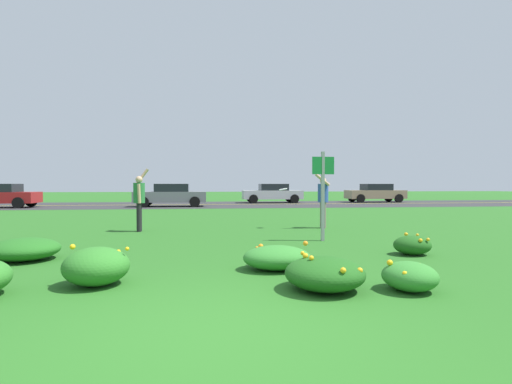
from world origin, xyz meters
name	(u,v)px	position (x,y,z in m)	size (l,w,h in m)	color
ground_plane	(206,220)	(0.00, 12.29, 0.00)	(120.00, 120.00, 0.00)	#26601E
highway_strip	(205,205)	(0.00, 24.57, 0.00)	(120.00, 9.57, 0.01)	#2D2D30
highway_center_stripe	(205,204)	(0.00, 24.57, 0.01)	(120.00, 0.16, 0.00)	yellow
daylily_clump_near_camera	(96,266)	(-1.60, 2.09, 0.27)	(0.91, 0.95, 0.59)	#2D7526
daylily_clump_front_left	(325,273)	(1.53, 1.43, 0.22)	(1.08, 1.12, 0.49)	#1E5619
daylily_clump_front_right	(24,249)	(-3.43, 4.22, 0.21)	(1.26, 1.25, 0.42)	#23661E
daylily_clump_mid_right	(412,245)	(4.10, 3.84, 0.20)	(0.76, 0.67, 0.42)	#1E5619
daylily_clump_mid_left	(277,258)	(1.13, 2.80, 0.20)	(1.14, 0.93, 0.46)	#337F2D
daylily_clump_front_center	(410,276)	(2.65, 1.25, 0.19)	(0.72, 0.78, 0.41)	#337F2D
sign_post_near_path	(323,186)	(2.89, 6.03, 1.37)	(0.56, 0.10, 2.25)	#93969B
person_thrower_green_shirt	(139,198)	(-2.02, 8.71, 1.01)	(0.44, 0.49, 1.92)	#287038
person_catcher_blue_shirt	(323,198)	(3.76, 8.92, 0.99)	(0.50, 0.50, 1.78)	#2D4C9E
frisbee_white	(283,189)	(2.47, 9.04, 1.26)	(0.27, 0.27, 0.08)	white
car_tan_leftmost	(375,193)	(13.41, 26.72, 0.74)	(4.50, 2.00, 1.45)	#937F60
car_silver_center_left	(272,193)	(5.14, 26.72, 0.74)	(4.50, 2.00, 1.45)	#B7BABF
car_gray_center_right	(171,195)	(-2.17, 22.42, 0.74)	(4.50, 2.00, 1.45)	slate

